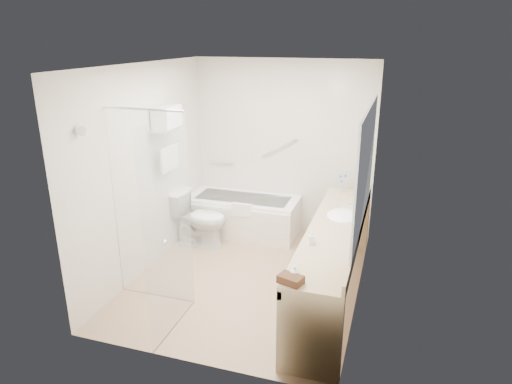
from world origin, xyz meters
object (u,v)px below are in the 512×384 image
(vanity_counter, at_px, (334,246))
(toilet, at_px, (200,219))
(water_bottle_left, at_px, (341,187))
(amenity_basket, at_px, (291,279))
(bathtub, at_px, (243,215))

(vanity_counter, bearing_deg, toilet, 156.71)
(vanity_counter, distance_m, toilet, 2.17)
(toilet, bearing_deg, water_bottle_left, -79.56)
(toilet, distance_m, water_bottle_left, 1.98)
(vanity_counter, height_order, water_bottle_left, water_bottle_left)
(vanity_counter, bearing_deg, amenity_basket, -98.35)
(amenity_basket, height_order, water_bottle_left, water_bottle_left)
(water_bottle_left, bearing_deg, bathtub, 170.60)
(vanity_counter, bearing_deg, bathtub, 137.65)
(vanity_counter, relative_size, amenity_basket, 13.46)
(amenity_basket, distance_m, water_bottle_left, 2.40)
(amenity_basket, bearing_deg, toilet, 130.46)
(bathtub, xyz_separation_m, vanity_counter, (1.52, -1.39, 0.36))
(vanity_counter, relative_size, toilet, 3.49)
(vanity_counter, height_order, toilet, vanity_counter)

